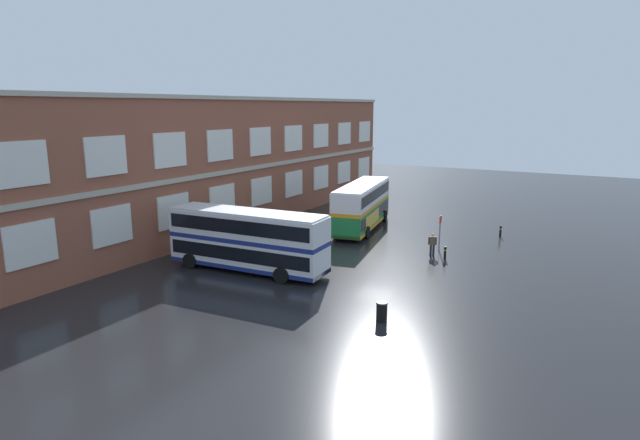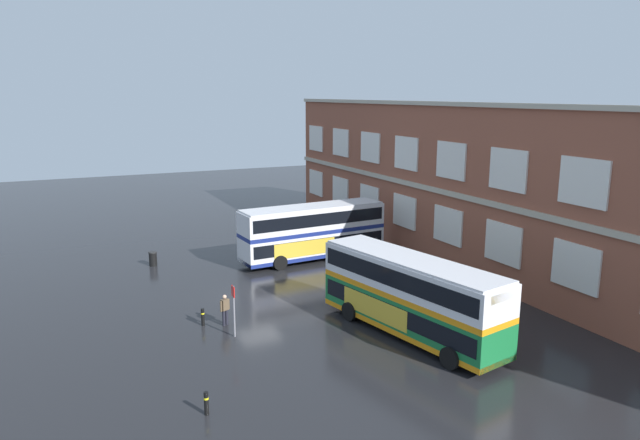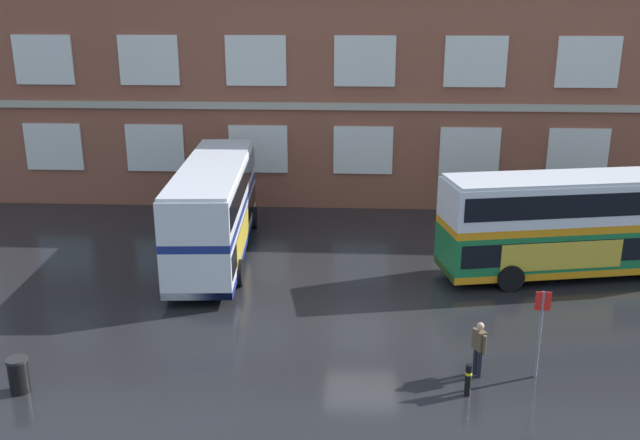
{
  "view_description": "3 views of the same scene",
  "coord_description": "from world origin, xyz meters",
  "px_view_note": "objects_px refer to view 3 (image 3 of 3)",
  "views": [
    {
      "loc": [
        -32.9,
        -14.4,
        10.75
      ],
      "look_at": [
        -0.59,
        4.23,
        2.64
      ],
      "focal_mm": 29.39,
      "sensor_mm": 36.0,
      "label": 1
    },
    {
      "loc": [
        32.22,
        -10.94,
        12.15
      ],
      "look_at": [
        -1.12,
        4.67,
        4.18
      ],
      "focal_mm": 32.95,
      "sensor_mm": 36.0,
      "label": 2
    },
    {
      "loc": [
        -0.28,
        -21.04,
        10.42
      ],
      "look_at": [
        -1.7,
        4.79,
        2.23
      ],
      "focal_mm": 38.44,
      "sensor_mm": 36.0,
      "label": 3
    }
  ],
  "objects_px": {
    "double_decker_middle": "(580,223)",
    "station_litter_bin": "(19,375)",
    "bus_stand_flag": "(540,326)",
    "double_decker_near": "(215,208)",
    "waiting_passenger": "(479,347)",
    "safety_bollard_east": "(468,379)"
  },
  "relations": [
    {
      "from": "double_decker_middle",
      "to": "bus_stand_flag",
      "type": "distance_m",
      "value": 8.97
    },
    {
      "from": "double_decker_near",
      "to": "station_litter_bin",
      "type": "bearing_deg",
      "value": -106.79
    },
    {
      "from": "double_decker_middle",
      "to": "waiting_passenger",
      "type": "bearing_deg",
      "value": -122.53
    },
    {
      "from": "waiting_passenger",
      "to": "safety_bollard_east",
      "type": "relative_size",
      "value": 1.79
    },
    {
      "from": "waiting_passenger",
      "to": "bus_stand_flag",
      "type": "distance_m",
      "value": 1.83
    },
    {
      "from": "station_litter_bin",
      "to": "safety_bollard_east",
      "type": "bearing_deg",
      "value": 2.26
    },
    {
      "from": "safety_bollard_east",
      "to": "bus_stand_flag",
      "type": "bearing_deg",
      "value": 27.28
    },
    {
      "from": "station_litter_bin",
      "to": "safety_bollard_east",
      "type": "distance_m",
      "value": 12.53
    },
    {
      "from": "waiting_passenger",
      "to": "bus_stand_flag",
      "type": "relative_size",
      "value": 0.63
    },
    {
      "from": "double_decker_middle",
      "to": "bus_stand_flag",
      "type": "bearing_deg",
      "value": -113.37
    },
    {
      "from": "double_decker_middle",
      "to": "station_litter_bin",
      "type": "bearing_deg",
      "value": -151.67
    },
    {
      "from": "double_decker_middle",
      "to": "station_litter_bin",
      "type": "relative_size",
      "value": 10.96
    },
    {
      "from": "double_decker_near",
      "to": "waiting_passenger",
      "type": "distance_m",
      "value": 13.58
    },
    {
      "from": "double_decker_near",
      "to": "waiting_passenger",
      "type": "height_order",
      "value": "double_decker_near"
    },
    {
      "from": "double_decker_middle",
      "to": "waiting_passenger",
      "type": "xyz_separation_m",
      "value": [
        -5.24,
        -8.22,
        -1.22
      ]
    },
    {
      "from": "station_litter_bin",
      "to": "double_decker_near",
      "type": "bearing_deg",
      "value": 73.21
    },
    {
      "from": "waiting_passenger",
      "to": "safety_bollard_east",
      "type": "xyz_separation_m",
      "value": [
        -0.44,
        -1.1,
        -0.44
      ]
    },
    {
      "from": "double_decker_near",
      "to": "bus_stand_flag",
      "type": "distance_m",
      "value": 14.78
    },
    {
      "from": "double_decker_near",
      "to": "double_decker_middle",
      "type": "height_order",
      "value": "same"
    },
    {
      "from": "waiting_passenger",
      "to": "station_litter_bin",
      "type": "relative_size",
      "value": 1.65
    },
    {
      "from": "double_decker_middle",
      "to": "safety_bollard_east",
      "type": "relative_size",
      "value": 11.88
    },
    {
      "from": "double_decker_middle",
      "to": "waiting_passenger",
      "type": "distance_m",
      "value": 9.82
    }
  ]
}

